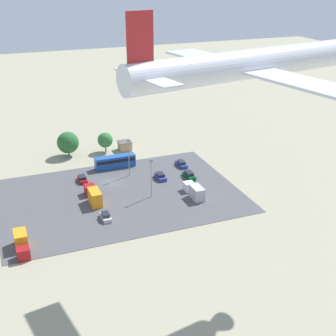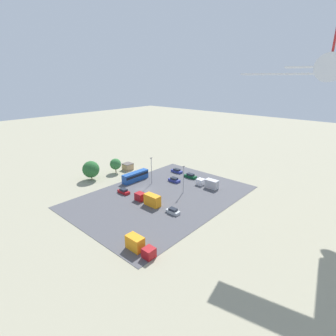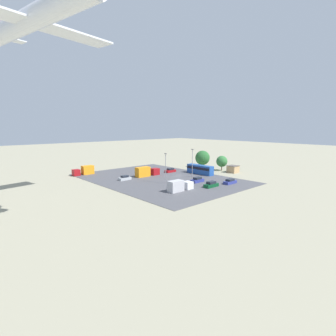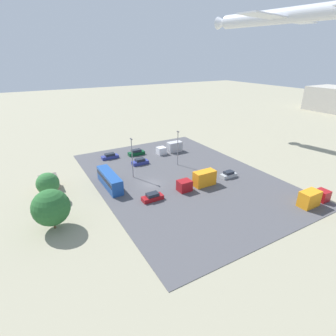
{
  "view_description": "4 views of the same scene",
  "coord_description": "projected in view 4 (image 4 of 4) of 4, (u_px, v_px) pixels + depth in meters",
  "views": [
    {
      "loc": [
        25.07,
        102.24,
        49.19
      ],
      "look_at": [
        -4.45,
        26.97,
        14.08
      ],
      "focal_mm": 50.0,
      "sensor_mm": 36.0,
      "label": 1
    },
    {
      "loc": [
        54.54,
        59.07,
        35.25
      ],
      "look_at": [
        -5.52,
        5.38,
        7.54
      ],
      "focal_mm": 28.0,
      "sensor_mm": 36.0,
      "label": 2
    },
    {
      "loc": [
        -64.37,
        62.36,
        17.28
      ],
      "look_at": [
        -1.27,
        5.17,
        3.49
      ],
      "focal_mm": 28.0,
      "sensor_mm": 36.0,
      "label": 3
    },
    {
      "loc": [
        47.42,
        -23.17,
        26.52
      ],
      "look_at": [
        0.41,
        4.02,
        3.23
      ],
      "focal_mm": 28.0,
      "sensor_mm": 36.0,
      "label": 4
    }
  ],
  "objects": [
    {
      "name": "parked_truck_2",
      "position": [
        313.0,
        198.0,
        50.17
      ],
      "size": [
        2.34,
        7.4,
        3.09
      ],
      "color": "maroon",
      "rests_on": "ground"
    },
    {
      "name": "parked_car_3",
      "position": [
        153.0,
        197.0,
        51.98
      ],
      "size": [
        1.82,
        4.3,
        1.51
      ],
      "rotation": [
        0.0,
        0.0,
        3.14
      ],
      "color": "maroon",
      "rests_on": "ground"
    },
    {
      "name": "tree_near_shed",
      "position": [
        51.0,
        207.0,
        42.28
      ],
      "size": [
        6.05,
        6.05,
        7.01
      ],
      "color": "brown",
      "rests_on": "ground"
    },
    {
      "name": "parked_truck_0",
      "position": [
        171.0,
        148.0,
        77.63
      ],
      "size": [
        2.32,
        7.9,
        2.94
      ],
      "rotation": [
        0.0,
        0.0,
        3.14
      ],
      "color": "silver",
      "rests_on": "ground"
    },
    {
      "name": "parked_truck_1",
      "position": [
        199.0,
        180.0,
        57.02
      ],
      "size": [
        2.32,
        9.14,
        3.3
      ],
      "rotation": [
        0.0,
        0.0,
        3.14
      ],
      "color": "maroon",
      "rests_on": "ground"
    },
    {
      "name": "tree_apron_mid",
      "position": [
        48.0,
        184.0,
        51.05
      ],
      "size": [
        4.33,
        4.33,
        5.78
      ],
      "color": "brown",
      "rests_on": "ground"
    },
    {
      "name": "parked_car_4",
      "position": [
        110.0,
        156.0,
        73.12
      ],
      "size": [
        1.78,
        4.67,
        1.48
      ],
      "rotation": [
        0.0,
        0.0,
        3.14
      ],
      "color": "navy",
      "rests_on": "ground"
    },
    {
      "name": "parking_lot_surface",
      "position": [
        181.0,
        177.0,
        62.4
      ],
      "size": [
        54.65,
        38.45,
        0.08
      ],
      "color": "#4C4C51",
      "rests_on": "ground"
    },
    {
      "name": "parked_car_0",
      "position": [
        136.0,
        153.0,
        75.7
      ],
      "size": [
        1.83,
        4.75,
        1.64
      ],
      "color": "#0C4723",
      "rests_on": "ground"
    },
    {
      "name": "light_pole_lot_edge",
      "position": [
        132.0,
        157.0,
        60.01
      ],
      "size": [
        0.9,
        0.28,
        9.49
      ],
      "color": "gray",
      "rests_on": "ground"
    },
    {
      "name": "bus",
      "position": [
        110.0,
        179.0,
        56.9
      ],
      "size": [
        10.63,
        2.49,
        3.23
      ],
      "rotation": [
        0.0,
        0.0,
        1.57
      ],
      "color": "#1E4C9E",
      "rests_on": "ground"
    },
    {
      "name": "shed_building",
      "position": [
        49.0,
        182.0,
        56.62
      ],
      "size": [
        3.68,
        3.67,
        2.65
      ],
      "color": "tan",
      "rests_on": "ground"
    },
    {
      "name": "parked_car_2",
      "position": [
        229.0,
        175.0,
        61.88
      ],
      "size": [
        1.76,
        4.0,
        1.46
      ],
      "color": "#ADB2B7",
      "rests_on": "ground"
    },
    {
      "name": "light_pole_lot_centre",
      "position": [
        178.0,
        147.0,
        67.16
      ],
      "size": [
        0.9,
        0.28,
        9.08
      ],
      "color": "gray",
      "rests_on": "ground"
    },
    {
      "name": "parked_car_1",
      "position": [
        140.0,
        162.0,
        69.25
      ],
      "size": [
        1.93,
        4.34,
        1.55
      ],
      "color": "navy",
      "rests_on": "ground"
    },
    {
      "name": "airplane",
      "position": [
        278.0,
        17.0,
        73.69
      ],
      "size": [
        42.08,
        35.18,
        9.85
      ],
      "rotation": [
        0.0,
        0.0,
        1.76
      ],
      "color": "silver"
    },
    {
      "name": "ground_plane",
      "position": [
        152.0,
        184.0,
        58.84
      ],
      "size": [
        400.0,
        400.0,
        0.0
      ],
      "primitive_type": "plane",
      "color": "gray"
    }
  ]
}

